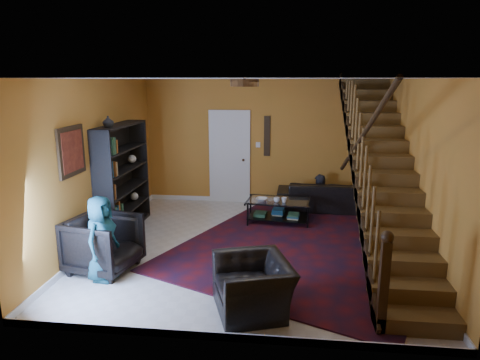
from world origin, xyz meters
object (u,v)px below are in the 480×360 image
object	(u,v)px
sofa	(327,196)
armchair_left	(104,244)
armchair_right	(253,286)
coffee_table	(278,209)
bookshelf	(123,180)

from	to	relation	value
sofa	armchair_left	xyz separation A→B (m)	(-3.55, -3.47, 0.10)
armchair_right	coffee_table	xyz separation A→B (m)	(0.22, 3.38, -0.05)
armchair_right	coffee_table	world-z (taller)	armchair_right
bookshelf	armchair_left	distance (m)	1.89
coffee_table	sofa	bearing A→B (deg)	42.98
bookshelf	armchair_left	world-z (taller)	bookshelf
sofa	armchair_left	size ratio (longest dim) A/B	2.34
armchair_right	coffee_table	distance (m)	3.39
bookshelf	armchair_right	world-z (taller)	bookshelf
armchair_left	sofa	bearing A→B (deg)	-33.58
bookshelf	armchair_left	size ratio (longest dim) A/B	2.18
bookshelf	coffee_table	size ratio (longest dim) A/B	1.55
armchair_left	bookshelf	bearing A→B (deg)	23.43
armchair_left	armchair_right	distance (m)	2.45
bookshelf	armchair_right	distance (m)	3.80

